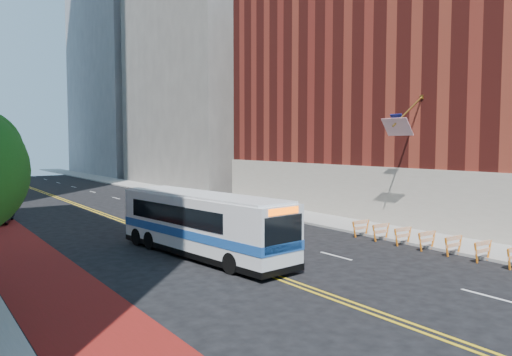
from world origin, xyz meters
The scene contains 11 objects.
ground centered at (0.00, 0.00, 0.00)m, with size 160.00×160.00×0.00m, color black.
sidewalk_right centered at (12.00, 30.00, 0.07)m, with size 4.00×140.00×0.15m, color gray.
center_line_inner centered at (-0.18, 30.00, 0.00)m, with size 0.14×140.00×0.01m, color gold.
center_line_outer centered at (0.18, 30.00, 0.00)m, with size 0.14×140.00×0.01m, color gold.
lane_dashes centered at (4.80, 38.00, 0.01)m, with size 0.14×98.20×0.01m.
brick_building centered at (21.93, 12.00, 10.96)m, with size 18.73×36.00×22.00m.
midrise_right_near centered at (23.00, 48.00, 20.00)m, with size 18.00×26.00×40.00m, color slate.
midrise_right_far centered at (24.00, 78.00, 27.50)m, with size 20.00×28.00×55.00m, color gray.
construction_barriers centered at (9.60, 3.42, 0.68)m, with size 1.42×10.91×1.00m.
transit_bus centered at (-0.67, 9.91, 1.63)m, with size 3.87×11.60×3.13m.
car_b centered at (-7.34, 27.31, 0.65)m, with size 1.37×3.93×1.30m, color black.
Camera 1 is at (-12.50, -11.83, 5.62)m, focal length 35.00 mm.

